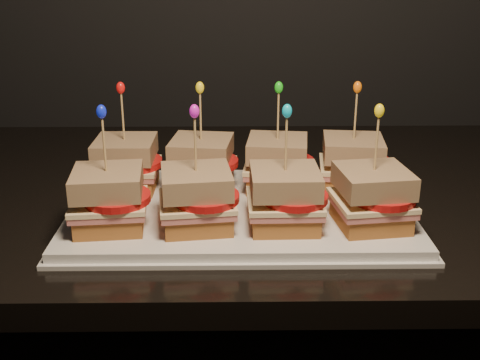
{
  "coord_description": "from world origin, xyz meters",
  "views": [
    {
      "loc": [
        1.05,
        0.77,
        1.28
      ],
      "look_at": [
        1.06,
        1.54,
        0.99
      ],
      "focal_mm": 45.0,
      "sensor_mm": 36.0,
      "label": 1
    }
  ],
  "objects": [
    {
      "name": "sandwich_2_cheese",
      "position": [
        1.11,
        1.6,
        0.99
      ],
      "size": [
        0.1,
        0.1,
        0.01
      ],
      "primitive_type": "cube",
      "rotation": [
        0.0,
        0.0,
        -0.12
      ],
      "color": "#FFE4A9",
      "rests_on": "sandwich_2_ham"
    },
    {
      "name": "sandwich_5_cheese",
      "position": [
        1.0,
        1.47,
        0.99
      ],
      "size": [
        0.1,
        0.1,
        0.01
      ],
      "primitive_type": "cube",
      "rotation": [
        0.0,
        0.0,
        0.13
      ],
      "color": "#FFE4A9",
      "rests_on": "sandwich_5_ham"
    },
    {
      "name": "sandwich_3_bread_top",
      "position": [
        1.22,
        1.6,
        1.01
      ],
      "size": [
        0.09,
        0.09,
        0.03
      ],
      "primitive_type": "cube",
      "rotation": [
        0.0,
        0.0,
        -0.11
      ],
      "color": "#5B270B",
      "rests_on": "sandwich_3_tomato"
    },
    {
      "name": "sandwich_1_tomato",
      "position": [
        1.01,
        1.6,
        0.99
      ],
      "size": [
        0.08,
        0.08,
        0.01
      ],
      "primitive_type": "cylinder",
      "color": "red",
      "rests_on": "sandwich_1_cheese"
    },
    {
      "name": "sandwich_1_ham",
      "position": [
        1.0,
        1.6,
        0.98
      ],
      "size": [
        0.1,
        0.1,
        0.01
      ],
      "primitive_type": "cube",
      "rotation": [
        0.0,
        0.0,
        -0.13
      ],
      "color": "#BE5355",
      "rests_on": "sandwich_1_bread_bot"
    },
    {
      "name": "sandwich_3_tomato",
      "position": [
        1.23,
        1.6,
        0.99
      ],
      "size": [
        0.08,
        0.08,
        0.01
      ],
      "primitive_type": "cylinder",
      "color": "red",
      "rests_on": "sandwich_3_cheese"
    },
    {
      "name": "sandwich_0_cheese",
      "position": [
        0.89,
        1.6,
        0.99
      ],
      "size": [
        0.09,
        0.09,
        0.01
      ],
      "primitive_type": "cube",
      "rotation": [
        0.0,
        0.0,
        -0.01
      ],
      "color": "#FFE4A9",
      "rests_on": "sandwich_0_ham"
    },
    {
      "name": "sandwich_0_tomato",
      "position": [
        0.9,
        1.6,
        0.99
      ],
      "size": [
        0.08,
        0.08,
        0.01
      ],
      "primitive_type": "cylinder",
      "color": "red",
      "rests_on": "sandwich_0_cheese"
    },
    {
      "name": "sandwich_4_bread_top",
      "position": [
        0.89,
        1.47,
        1.01
      ],
      "size": [
        0.09,
        0.09,
        0.03
      ],
      "primitive_type": "cube",
      "rotation": [
        0.0,
        0.0,
        0.1
      ],
      "color": "#5B270B",
      "rests_on": "sandwich_4_tomato"
    },
    {
      "name": "sandwich_2_ham",
      "position": [
        1.11,
        1.6,
        0.98
      ],
      "size": [
        0.1,
        0.1,
        0.01
      ],
      "primitive_type": "cube",
      "rotation": [
        0.0,
        0.0,
        -0.12
      ],
      "color": "#BE5355",
      "rests_on": "sandwich_2_bread_bot"
    },
    {
      "name": "sandwich_6_ham",
      "position": [
        1.11,
        1.47,
        0.98
      ],
      "size": [
        0.09,
        0.09,
        0.01
      ],
      "primitive_type": "cube",
      "rotation": [
        0.0,
        0.0,
        0.02
      ],
      "color": "#BE5355",
      "rests_on": "sandwich_6_bread_bot"
    },
    {
      "name": "sandwich_4_frill",
      "position": [
        0.89,
        1.47,
        1.1
      ],
      "size": [
        0.01,
        0.01,
        0.02
      ],
      "primitive_type": "ellipsoid",
      "color": "#1221D0",
      "rests_on": "sandwich_4_pick"
    },
    {
      "name": "sandwich_7_frill",
      "position": [
        1.22,
        1.47,
        1.1
      ],
      "size": [
        0.01,
        0.01,
        0.02
      ],
      "primitive_type": "ellipsoid",
      "color": "yellow",
      "rests_on": "sandwich_7_pick"
    },
    {
      "name": "sandwich_5_bread_top",
      "position": [
        1.0,
        1.47,
        1.01
      ],
      "size": [
        0.09,
        0.09,
        0.03
      ],
      "primitive_type": "cube",
      "rotation": [
        0.0,
        0.0,
        0.13
      ],
      "color": "#5B270B",
      "rests_on": "sandwich_5_tomato"
    },
    {
      "name": "sandwich_4_cheese",
      "position": [
        0.89,
        1.47,
        0.99
      ],
      "size": [
        0.1,
        0.1,
        0.01
      ],
      "primitive_type": "cube",
      "rotation": [
        0.0,
        0.0,
        0.1
      ],
      "color": "#FFE4A9",
      "rests_on": "sandwich_4_ham"
    },
    {
      "name": "sandwich_7_tomato",
      "position": [
        1.23,
        1.46,
        0.99
      ],
      "size": [
        0.08,
        0.08,
        0.01
      ],
      "primitive_type": "cylinder",
      "color": "red",
      "rests_on": "sandwich_7_cheese"
    },
    {
      "name": "sandwich_5_ham",
      "position": [
        1.0,
        1.47,
        0.98
      ],
      "size": [
        0.1,
        0.1,
        0.01
      ],
      "primitive_type": "cube",
      "rotation": [
        0.0,
        0.0,
        0.13
      ],
      "color": "#BE5355",
      "rests_on": "sandwich_5_bread_bot"
    },
    {
      "name": "sandwich_7_cheese",
      "position": [
        1.22,
        1.47,
        0.99
      ],
      "size": [
        0.1,
        0.1,
        0.01
      ],
      "primitive_type": "cube",
      "rotation": [
        0.0,
        0.0,
        0.13
      ],
      "color": "#FFE4A9",
      "rests_on": "sandwich_7_ham"
    },
    {
      "name": "sandwich_5_tomato",
      "position": [
        1.01,
        1.46,
        0.99
      ],
      "size": [
        0.08,
        0.08,
        0.01
      ],
      "primitive_type": "cylinder",
      "color": "red",
      "rests_on": "sandwich_5_cheese"
    },
    {
      "name": "sandwich_4_ham",
      "position": [
        0.89,
        1.47,
        0.98
      ],
      "size": [
        0.1,
        0.1,
        0.01
      ],
      "primitive_type": "cube",
      "rotation": [
        0.0,
        0.0,
        0.1
      ],
      "color": "#BE5355",
      "rests_on": "sandwich_4_bread_bot"
    },
    {
      "name": "sandwich_1_frill",
      "position": [
        1.0,
        1.6,
        1.1
      ],
      "size": [
        0.01,
        0.01,
        0.02
      ],
      "primitive_type": "ellipsoid",
      "color": "yellow",
      "rests_on": "sandwich_1_pick"
    },
    {
      "name": "sandwich_5_pick",
      "position": [
        1.0,
        1.47,
        1.06
      ],
      "size": [
        0.0,
        0.0,
        0.09
      ],
      "primitive_type": "cylinder",
      "color": "tan",
      "rests_on": "sandwich_5_bread_top"
    },
    {
      "name": "sandwich_2_frill",
      "position": [
        1.11,
        1.6,
        1.1
      ],
      "size": [
        0.01,
        0.01,
        0.02
      ],
      "primitive_type": "ellipsoid",
      "color": "#1BBA17",
      "rests_on": "sandwich_2_pick"
    },
    {
      "name": "sandwich_6_cheese",
      "position": [
        1.11,
        1.47,
        0.99
      ],
      "size": [
        0.09,
        0.09,
        0.01
      ],
      "primitive_type": "cube",
      "rotation": [
        0.0,
        0.0,
        0.02
      ],
      "color": "#FFE4A9",
      "rests_on": "sandwich_6_ham"
    },
    {
      "name": "sandwich_1_bread_bot",
      "position": [
        1.0,
        1.6,
        0.96
      ],
      "size": [
        0.09,
        0.09,
        0.02
      ],
      "primitive_type": "cube",
      "rotation": [
        0.0,
        0.0,
        -0.13
      ],
      "color": "brown",
      "rests_on": "platter"
    },
    {
      "name": "platter_rim",
      "position": [
        1.06,
        1.54,
        0.94
      ],
      "size": [
        0.47,
        0.3,
        0.01
      ],
      "primitive_type": "cube",
      "color": "white",
      "rests_on": "granite_slab"
    },
    {
      "name": "sandwich_6_pick",
      "position": [
        1.11,
        1.47,
        1.06
      ],
      "size": [
        0.0,
        0.0,
        0.09
      ],
      "primitive_type": "cylinder",
      "color": "tan",
      "rests_on": "sandwich_6_bread_top"
    },
    {
      "name": "sandwich_2_bread_bot",
      "position": [
        1.11,
        1.6,
        0.96
      ],
      "size": [
        0.09,
        0.09,
        0.02
      ],
      "primitive_type": "cube",
      "rotation": [
        0.0,
        0.0,
        -0.12
      ],
      "color": "brown",
      "rests_on": "platter"
    },
    {
      "name": "sandwich_2_bread_top",
      "position": [
        1.11,
        1.6,
        1.01
      ],
      "size": [
        0.09,
        0.09,
        0.03
      ],
      "primitive_type": "cube",
      "rotation": [
        0.0,
        0.0,
        -0.12
      ],
      "color": "#5B270B",
      "rests_on": "sandwich_2_tomato"
    },
    {
      "name": "sandwich_6_frill",
      "position": [
        1.11,
        1.47,
        1.1
      ],
      "size": [
        0.01,
        0.01,
        0.02
      ],
      "primitive_type": "ellipsoid",
      "color": "#0BAAC3",
      "rests_on": "sandwich_6_pick"
    },
    {
      "name": "sandwich_0_pick",
      "position": [
        0.89,
        1.6,
        1.06
      ],
      "size": [
        0.0,
        0.0,
        0.09
      ],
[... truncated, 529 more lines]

